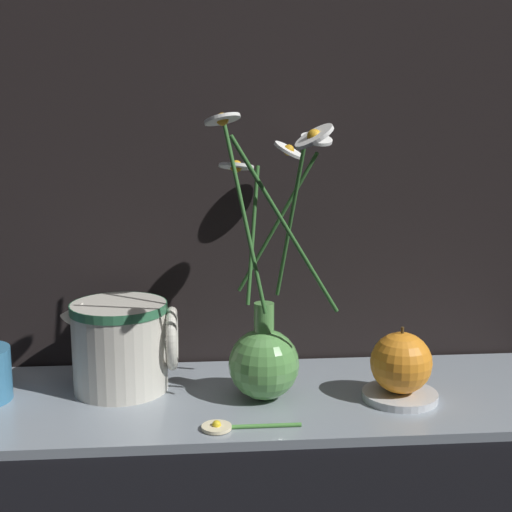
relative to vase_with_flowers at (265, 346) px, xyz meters
name	(u,v)px	position (x,y,z in m)	size (l,w,h in m)	color
ground_plane	(253,404)	(-0.01, 0.01, -0.08)	(6.00, 6.00, 0.00)	black
shelf	(253,399)	(-0.01, 0.01, -0.08)	(0.85, 0.28, 0.01)	gray
vase_with_flowers	(265,346)	(0.00, 0.00, 0.00)	(0.18, 0.29, 0.37)	#59994C
ceramic_pitcher	(122,342)	(-0.19, 0.05, 0.00)	(0.15, 0.13, 0.13)	beige
saucer_plate	(400,396)	(0.18, -0.02, -0.07)	(0.10, 0.10, 0.01)	silver
orange_fruit	(401,363)	(0.18, -0.02, -0.02)	(0.08, 0.08, 0.09)	orange
loose_daisy	(228,427)	(-0.05, -0.09, -0.07)	(0.12, 0.04, 0.01)	#4C8E3D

